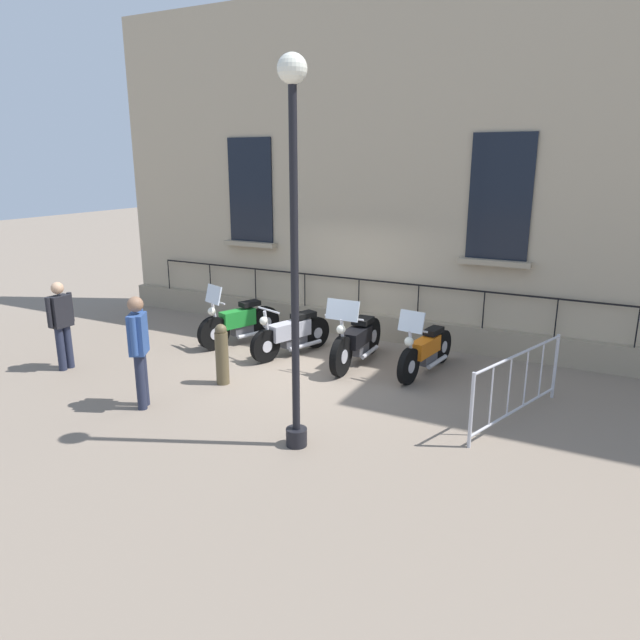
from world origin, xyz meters
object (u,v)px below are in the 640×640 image
object	(u,v)px
motorcycle_orange	(426,351)
pedestrian_walking	(139,346)
motorcycle_green	(239,323)
bollard	(222,354)
crowd_barrier	(518,384)
motorcycle_black	(357,341)
lamppost	(294,232)
pedestrian_standing	(61,321)
motorcycle_silver	(291,334)

from	to	relation	value
motorcycle_orange	pedestrian_walking	bearing A→B (deg)	-44.83
motorcycle_green	bollard	bearing A→B (deg)	27.79
crowd_barrier	bollard	world-z (taller)	crowd_barrier
motorcycle_black	motorcycle_orange	world-z (taller)	motorcycle_black
lamppost	pedestrian_walking	size ratio (longest dim) A/B	2.77
motorcycle_green	lamppost	world-z (taller)	lamppost
pedestrian_standing	pedestrian_walking	size ratio (longest dim) A/B	0.92
motorcycle_silver	bollard	world-z (taller)	bollard
motorcycle_black	crowd_barrier	distance (m)	3.23
crowd_barrier	pedestrian_walking	xyz separation A→B (m)	(2.13, -5.13, 0.42)
motorcycle_green	lamppost	xyz separation A→B (m)	(3.31, 3.23, 2.39)
motorcycle_silver	pedestrian_standing	distance (m)	4.15
motorcycle_green	pedestrian_walking	size ratio (longest dim) A/B	1.06
pedestrian_standing	motorcycle_black	bearing A→B (deg)	120.06
motorcycle_black	bollard	bearing A→B (deg)	-39.94
lamppost	pedestrian_walking	xyz separation A→B (m)	(-0.00, -2.69, -1.83)
pedestrian_standing	pedestrian_walking	bearing A→B (deg)	75.71
crowd_barrier	motorcycle_black	bearing A→B (deg)	-110.70
pedestrian_walking	motorcycle_orange	bearing A→B (deg)	135.17
lamppost	bollard	bearing A→B (deg)	-121.53
lamppost	pedestrian_standing	distance (m)	5.53
motorcycle_orange	crowd_barrier	bearing A→B (deg)	54.00
crowd_barrier	bollard	distance (m)	4.70
motorcycle_silver	lamppost	xyz separation A→B (m)	(3.19, 1.92, 2.41)
crowd_barrier	motorcycle_green	bearing A→B (deg)	-101.79
motorcycle_silver	motorcycle_orange	bearing A→B (deg)	94.65
motorcycle_orange	lamppost	world-z (taller)	lamppost
bollard	lamppost	bearing A→B (deg)	58.47
motorcycle_orange	pedestrian_walking	world-z (taller)	pedestrian_walking
crowd_barrier	pedestrian_standing	size ratio (longest dim) A/B	1.45
motorcycle_green	pedestrian_walking	distance (m)	3.40
motorcycle_orange	crowd_barrier	world-z (taller)	motorcycle_orange
bollard	crowd_barrier	bearing A→B (deg)	99.58
motorcycle_green	motorcycle_silver	distance (m)	1.31
motorcycle_black	crowd_barrier	xyz separation A→B (m)	(1.14, 3.02, 0.12)
motorcycle_black	bollard	xyz separation A→B (m)	(1.92, -1.61, 0.08)
pedestrian_standing	bollard	bearing A→B (deg)	103.67
motorcycle_black	motorcycle_silver	bearing A→B (deg)	-86.53
pedestrian_standing	motorcycle_green	bearing A→B (deg)	144.44
motorcycle_silver	lamppost	world-z (taller)	lamppost
motorcycle_silver	pedestrian_standing	bearing A→B (deg)	-51.56
motorcycle_green	motorcycle_silver	size ratio (longest dim) A/B	1.00
motorcycle_black	pedestrian_walking	bearing A→B (deg)	-32.83
motorcycle_black	crowd_barrier	size ratio (longest dim) A/B	0.90
motorcycle_silver	motorcycle_black	xyz separation A→B (m)	(-0.08, 1.34, 0.04)
crowd_barrier	pedestrian_standing	world-z (taller)	pedestrian_standing
motorcycle_silver	crowd_barrier	world-z (taller)	crowd_barrier
lamppost	bollard	distance (m)	3.45
motorcycle_black	crowd_barrier	bearing A→B (deg)	69.30
crowd_barrier	pedestrian_walking	size ratio (longest dim) A/B	1.34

